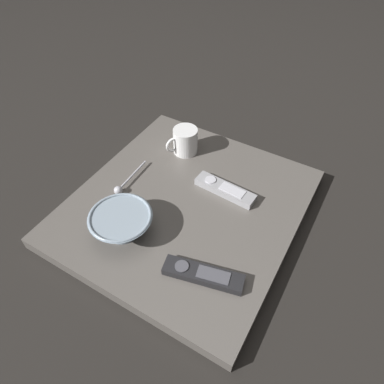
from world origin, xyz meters
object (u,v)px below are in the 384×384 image
at_px(coffee_mug, 185,141).
at_px(teaspoon, 122,187).
at_px(tv_remote_far, 203,274).
at_px(tv_remote_near, 225,189).
at_px(cereal_bowl, 121,223).

xyz_separation_m(coffee_mug, teaspoon, (0.24, -0.07, -0.03)).
relative_size(coffee_mug, tv_remote_far, 0.52).
bearing_deg(tv_remote_near, cereal_bowl, -32.49).
distance_m(coffee_mug, tv_remote_near, 0.22).
bearing_deg(teaspoon, tv_remote_near, 118.41).
bearing_deg(coffee_mug, teaspoon, -15.75).
distance_m(teaspoon, tv_remote_far, 0.36).
xyz_separation_m(teaspoon, tv_remote_near, (-0.14, 0.26, -0.00)).
height_order(coffee_mug, tv_remote_near, coffee_mug).
relative_size(teaspoon, tv_remote_far, 0.78).
height_order(cereal_bowl, coffee_mug, coffee_mug).
height_order(cereal_bowl, tv_remote_near, cereal_bowl).
distance_m(teaspoon, tv_remote_near, 0.30).
height_order(coffee_mug, tv_remote_far, coffee_mug).
bearing_deg(coffee_mug, cereal_bowl, 4.60).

